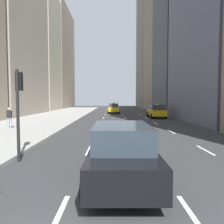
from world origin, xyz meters
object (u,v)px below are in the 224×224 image
object	(u,v)px
taxi_lead	(157,111)
traffic_light_pole	(19,100)
pedestrian_far_walking	(10,117)
sedan_black_near	(122,152)
taxi_second	(114,108)

from	to	relation	value
taxi_lead	traffic_light_pole	size ratio (longest dim) A/B	1.22
taxi_lead	pedestrian_far_walking	distance (m)	18.14
sedan_black_near	traffic_light_pole	bearing A→B (deg)	152.06
taxi_lead	traffic_light_pole	distance (m)	22.34
taxi_lead	sedan_black_near	bearing A→B (deg)	-104.14
taxi_second	pedestrian_far_walking	size ratio (longest dim) A/B	2.67
taxi_second	pedestrian_far_walking	distance (m)	23.31
traffic_light_pole	sedan_black_near	bearing A→B (deg)	-27.94
taxi_lead	traffic_light_pole	xyz separation A→B (m)	(-9.55, -20.13, 1.53)
taxi_second	traffic_light_pole	size ratio (longest dim) A/B	1.22
taxi_lead	taxi_second	bearing A→B (deg)	118.83
taxi_second	taxi_lead	bearing A→B (deg)	-61.17
sedan_black_near	taxi_second	bearing A→B (deg)	90.00
pedestrian_far_walking	sedan_black_near	bearing A→B (deg)	-51.84
traffic_light_pole	taxi_lead	bearing A→B (deg)	64.62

